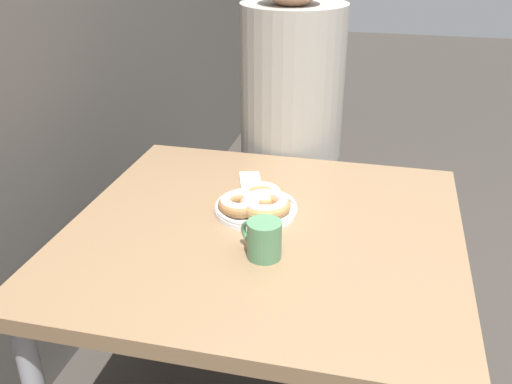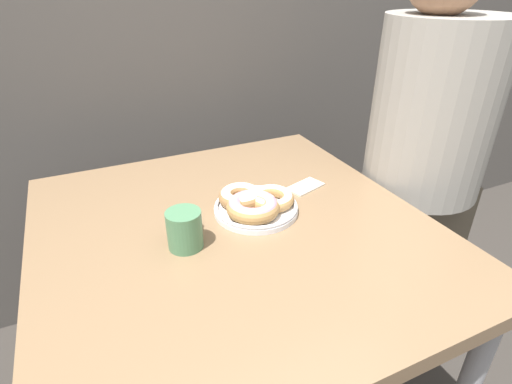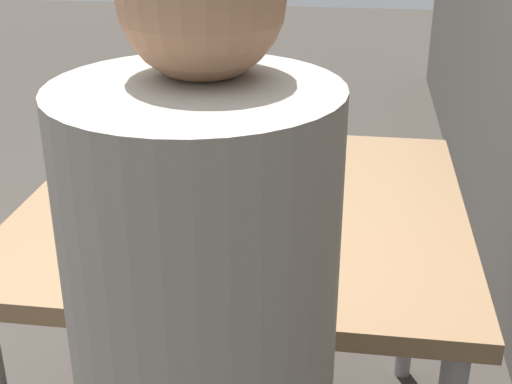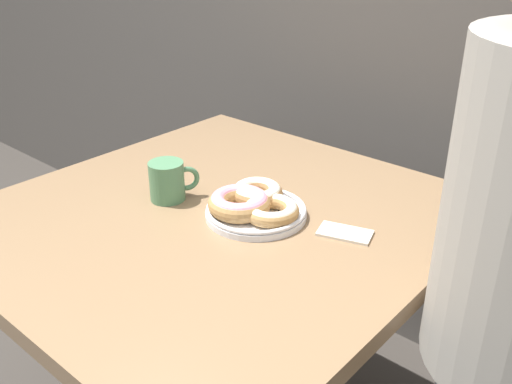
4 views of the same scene
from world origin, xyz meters
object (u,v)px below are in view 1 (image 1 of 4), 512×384
at_px(person_figure, 291,131).
at_px(coffee_mug, 263,239).
at_px(dining_table, 263,255).
at_px(donut_plate, 256,203).
at_px(napkin, 250,180).

bearing_deg(person_figure, coffee_mug, -174.41).
bearing_deg(person_figure, dining_table, -175.74).
xyz_separation_m(donut_plate, napkin, (0.19, 0.06, -0.03)).
bearing_deg(donut_plate, dining_table, -153.32).
xyz_separation_m(dining_table, person_figure, (0.68, 0.05, 0.10)).
xyz_separation_m(person_figure, napkin, (-0.42, 0.05, -0.01)).
height_order(donut_plate, person_figure, person_figure).
height_order(coffee_mug, person_figure, person_figure).
distance_m(donut_plate, person_figure, 0.61).
xyz_separation_m(coffee_mug, person_figure, (0.82, 0.08, -0.03)).
relative_size(coffee_mug, person_figure, 0.08).
relative_size(dining_table, donut_plate, 4.04).
xyz_separation_m(donut_plate, coffee_mug, (-0.21, -0.07, 0.02)).
distance_m(coffee_mug, person_figure, 0.82).
bearing_deg(person_figure, napkin, 173.07).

